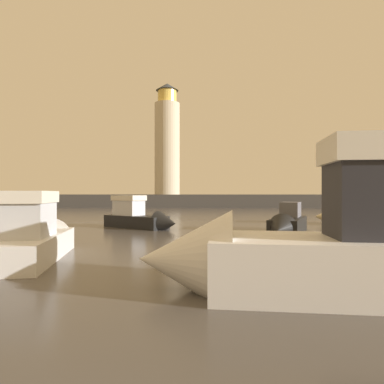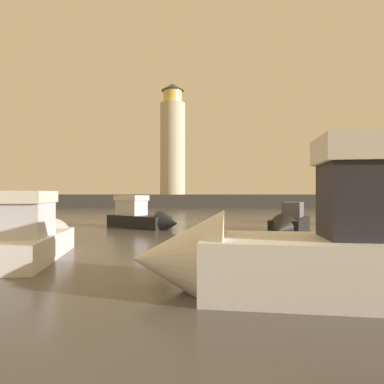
{
  "view_description": "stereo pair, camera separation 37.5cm",
  "coord_description": "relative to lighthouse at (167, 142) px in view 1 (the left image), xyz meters",
  "views": [
    {
      "loc": [
        1.66,
        -1.06,
        2.37
      ],
      "look_at": [
        1.03,
        15.41,
        2.45
      ],
      "focal_mm": 31.31,
      "sensor_mm": 36.0,
      "label": 1
    },
    {
      "loc": [
        2.04,
        -1.04,
        2.37
      ],
      "look_at": [
        1.03,
        15.41,
        2.45
      ],
      "focal_mm": 31.31,
      "sensor_mm": 36.0,
      "label": 2
    }
  ],
  "objects": [
    {
      "name": "motorboat_4",
      "position": [
        2.17,
        -34.87,
        -10.58
      ],
      "size": [
        5.8,
        4.55,
        2.56
      ],
      "color": "black",
      "rests_on": "ground_plane"
    },
    {
      "name": "lighthouse",
      "position": [
        0.0,
        0.0,
        0.0
      ],
      "size": [
        4.32,
        4.32,
        19.25
      ],
      "color": "beige",
      "rests_on": "breakwater"
    },
    {
      "name": "breakwater",
      "position": [
        4.85,
        0.0,
        -10.22
      ],
      "size": [
        79.81,
        6.46,
        2.2
      ],
      "primitive_type": "cube",
      "color": "#423F3D",
      "rests_on": "ground_plane"
    },
    {
      "name": "ground_plane",
      "position": [
        4.85,
        -28.27,
        -11.32
      ],
      "size": [
        220.0,
        220.0,
        0.0
      ],
      "primitive_type": "plane",
      "color": "#4C4742"
    },
    {
      "name": "motorboat_2",
      "position": [
        11.32,
        -37.78,
        -10.72
      ],
      "size": [
        3.8,
        6.3,
        2.12
      ],
      "color": "black",
      "rests_on": "ground_plane"
    },
    {
      "name": "motorboat_5",
      "position": [
        0.3,
        -45.24,
        -10.54
      ],
      "size": [
        2.9,
        6.76,
        2.8
      ],
      "color": "white",
      "rests_on": "ground_plane"
    },
    {
      "name": "motorboat_6",
      "position": [
        8.96,
        -49.61,
        -10.25
      ],
      "size": [
        8.72,
        3.17,
        4.18
      ],
      "color": "white",
      "rests_on": "ground_plane"
    },
    {
      "name": "motorboat_0",
      "position": [
        18.69,
        -31.73,
        -10.45
      ],
      "size": [
        7.59,
        2.2,
        3.16
      ],
      "color": "beige",
      "rests_on": "ground_plane"
    }
  ]
}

